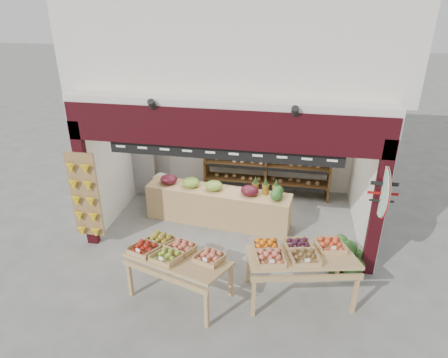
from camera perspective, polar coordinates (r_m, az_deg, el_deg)
ground at (r=8.95m, az=1.04°, el=-6.99°), size 60.00×60.00×0.00m
shop_structure at (r=9.20m, az=3.00°, el=19.92°), size 6.36×5.12×5.40m
banana_board at (r=8.28m, az=-19.32°, el=-2.53°), size 0.60×0.15×1.80m
gift_sign at (r=7.18m, az=21.76°, el=-1.62°), size 0.04×0.93×0.92m
back_shelving at (r=9.97m, az=6.22°, el=4.06°), size 3.16×0.52×1.94m
refrigerator at (r=10.36m, az=-10.78°, el=3.36°), size 0.90×0.90×1.97m
cardboard_stack at (r=9.89m, az=-7.51°, el=-2.15°), size 1.10×0.79×0.71m
mid_counter at (r=8.95m, az=-0.94°, el=-3.68°), size 3.28×0.99×1.03m
display_table_left at (r=6.82m, az=-7.11°, el=-10.62°), size 1.83×1.37×1.04m
display_table_right at (r=6.79m, az=10.33°, el=-10.46°), size 1.92×1.33×1.10m
watermelon_pile at (r=8.04m, az=16.97°, el=-10.71°), size 0.79×0.74×0.56m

